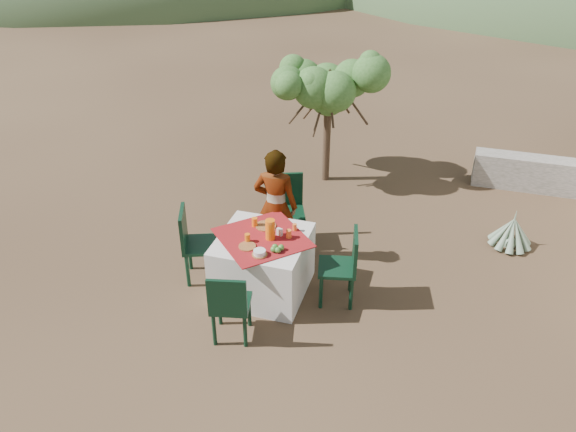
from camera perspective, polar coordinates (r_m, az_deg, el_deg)
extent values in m
plane|color=#352618|center=(7.18, -1.04, -5.97)|extent=(160.00, 160.00, 0.00)
cube|color=white|center=(6.72, -2.55, -4.93)|extent=(1.02, 1.02, 0.75)
cube|color=maroon|center=(6.50, -2.63, -2.21)|extent=(1.30, 1.30, 0.01)
cylinder|color=black|center=(7.49, -1.32, -2.00)|extent=(0.05, 0.05, 0.48)
cylinder|color=black|center=(7.51, 1.43, -1.88)|extent=(0.05, 0.05, 0.48)
cylinder|color=black|center=(7.79, -1.50, -0.56)|extent=(0.05, 0.05, 0.48)
cylinder|color=black|center=(7.82, 1.15, -0.44)|extent=(0.05, 0.05, 0.48)
cube|color=black|center=(7.52, -0.06, 0.34)|extent=(0.58, 0.58, 0.04)
cube|color=black|center=(7.57, -0.19, 2.78)|extent=(0.43, 0.20, 0.47)
cylinder|color=black|center=(6.31, -3.97, -9.51)|extent=(0.04, 0.04, 0.44)
cylinder|color=black|center=(6.36, -6.96, -9.32)|extent=(0.04, 0.04, 0.44)
cylinder|color=black|center=(6.07, -4.39, -11.52)|extent=(0.04, 0.04, 0.44)
cylinder|color=black|center=(6.12, -7.52, -11.30)|extent=(0.04, 0.04, 0.44)
cube|color=black|center=(6.07, -5.82, -8.84)|extent=(0.49, 0.49, 0.04)
cube|color=black|center=(5.78, -6.23, -8.22)|extent=(0.41, 0.13, 0.43)
cylinder|color=black|center=(6.93, -7.18, -5.33)|extent=(0.05, 0.05, 0.48)
cylinder|color=black|center=(7.22, -7.10, -3.64)|extent=(0.05, 0.05, 0.48)
cylinder|color=black|center=(6.96, -10.17, -5.43)|extent=(0.05, 0.05, 0.48)
cylinder|color=black|center=(7.25, -9.96, -3.74)|extent=(0.05, 0.05, 0.48)
cube|color=black|center=(6.95, -8.75, -2.91)|extent=(0.58, 0.58, 0.04)
cube|color=black|center=(6.83, -10.61, -1.19)|extent=(0.20, 0.43, 0.47)
cylinder|color=black|center=(6.82, 3.45, -5.87)|extent=(0.05, 0.05, 0.46)
cylinder|color=black|center=(6.54, 3.36, -7.69)|extent=(0.05, 0.05, 0.46)
cylinder|color=black|center=(6.82, 6.39, -5.99)|extent=(0.05, 0.05, 0.46)
cylinder|color=black|center=(6.55, 6.43, -7.82)|extent=(0.05, 0.05, 0.46)
cube|color=black|center=(6.54, 5.00, -5.23)|extent=(0.51, 0.51, 0.04)
cube|color=black|center=(6.41, 6.84, -3.52)|extent=(0.13, 0.43, 0.45)
imported|color=#8C6651|center=(7.07, -1.26, 0.98)|extent=(0.58, 0.40, 1.55)
cylinder|color=#4B3825|center=(9.17, 3.95, 7.73)|extent=(0.12, 0.12, 1.42)
sphere|color=#2F5D22|center=(8.92, 4.11, 11.93)|extent=(0.61, 0.61, 0.61)
sphere|color=#2F5D22|center=(8.77, 7.78, 12.45)|extent=(0.57, 0.57, 0.57)
sphere|color=#2F5D22|center=(9.09, 1.10, 13.06)|extent=(0.53, 0.53, 0.53)
sphere|color=#2F5D22|center=(9.35, 5.59, 14.08)|extent=(0.55, 0.55, 0.55)
sphere|color=#2F5D22|center=(8.42, 3.66, 11.16)|extent=(0.49, 0.49, 0.49)
sphere|color=gray|center=(8.28, 21.54, -2.56)|extent=(0.19, 0.19, 0.19)
cone|color=gray|center=(8.15, 21.87, -1.09)|extent=(0.11, 0.11, 0.56)
cone|color=gray|center=(8.23, 22.60, -1.47)|extent=(0.34, 0.18, 0.48)
cone|color=gray|center=(8.28, 22.28, -1.20)|extent=(0.26, 0.30, 0.49)
cone|color=gray|center=(8.29, 21.78, -1.03)|extent=(0.11, 0.34, 0.47)
cone|color=gray|center=(8.26, 21.28, -1.03)|extent=(0.25, 0.30, 0.49)
cone|color=gray|center=(8.20, 20.97, -1.20)|extent=(0.33, 0.19, 0.48)
cone|color=gray|center=(8.14, 20.97, -1.48)|extent=(0.34, 0.18, 0.48)
cone|color=gray|center=(8.09, 21.28, -1.76)|extent=(0.26, 0.30, 0.49)
cone|color=gray|center=(8.08, 21.80, -1.93)|extent=(0.11, 0.34, 0.47)
cone|color=gray|center=(8.10, 22.31, -1.92)|extent=(0.25, 0.30, 0.49)
cone|color=gray|center=(8.16, 22.61, -1.74)|extent=(0.33, 0.19, 0.48)
cube|color=gray|center=(9.90, 25.80, 3.63)|extent=(2.60, 0.35, 0.55)
cylinder|color=brown|center=(6.70, -2.27, -1.00)|extent=(0.25, 0.25, 0.01)
cylinder|color=brown|center=(6.34, -4.16, -3.08)|extent=(0.20, 0.20, 0.01)
cylinder|color=orange|center=(6.68, -3.41, -0.61)|extent=(0.07, 0.07, 0.11)
cylinder|color=orange|center=(6.40, -4.14, -2.23)|extent=(0.06, 0.06, 0.10)
cylinder|color=orange|center=(6.41, -1.82, -1.38)|extent=(0.11, 0.11, 0.25)
cylinder|color=brown|center=(6.20, -2.90, -3.93)|extent=(0.17, 0.17, 0.01)
cylinder|color=silver|center=(6.18, -2.91, -3.69)|extent=(0.14, 0.14, 0.05)
cylinder|color=orange|center=(6.46, 0.08, -1.82)|extent=(0.06, 0.06, 0.10)
cylinder|color=orange|center=(6.60, 0.69, -1.14)|extent=(0.05, 0.05, 0.08)
cube|color=silver|center=(6.51, -0.86, -1.62)|extent=(0.08, 0.06, 0.09)
sphere|color=#46832F|center=(6.27, -1.34, -3.16)|extent=(0.07, 0.07, 0.07)
sphere|color=#46832F|center=(6.26, -0.70, -3.21)|extent=(0.07, 0.07, 0.07)
sphere|color=#46832F|center=(6.21, -1.04, -3.48)|extent=(0.07, 0.07, 0.07)
sphere|color=#46832F|center=(6.23, -1.48, -3.40)|extent=(0.07, 0.07, 0.07)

